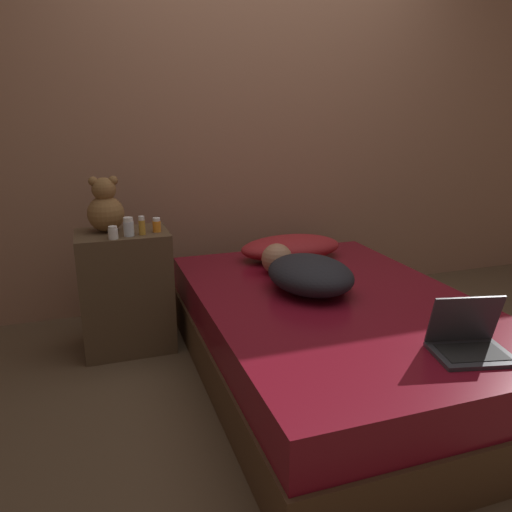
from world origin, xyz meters
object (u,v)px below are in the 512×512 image
at_px(pillow, 291,247).
at_px(bottle_clear, 129,227).
at_px(bottle_white, 113,233).
at_px(teddy_bear, 105,208).
at_px(person_lying, 306,272).
at_px(bottle_amber, 142,226).
at_px(bottle_orange, 157,225).
at_px(laptop, 469,341).

distance_m(pillow, bottle_clear, 1.01).
relative_size(pillow, bottle_white, 9.60).
relative_size(teddy_bear, bottle_white, 4.51).
bearing_deg(person_lying, bottle_clear, 144.25).
relative_size(bottle_amber, bottle_orange, 1.29).
bearing_deg(bottle_white, bottle_clear, 24.66).
bearing_deg(laptop, bottle_white, 147.72).
height_order(pillow, bottle_clear, bottle_clear).
distance_m(bottle_clear, bottle_orange, 0.16).
height_order(person_lying, bottle_orange, bottle_orange).
height_order(pillow, bottle_white, bottle_white).
distance_m(pillow, bottle_white, 1.09).
height_order(person_lying, teddy_bear, teddy_bear).
xyz_separation_m(bottle_amber, bottle_orange, (0.08, 0.04, -0.01)).
bearing_deg(bottle_orange, person_lying, -33.04).
bearing_deg(bottle_amber, laptop, -49.79).
bearing_deg(pillow, teddy_bear, 178.86).
distance_m(bottle_clear, bottle_amber, 0.07).
bearing_deg(teddy_bear, bottle_white, -83.41).
xyz_separation_m(pillow, bottle_amber, (-0.91, -0.12, 0.23)).
bearing_deg(teddy_bear, pillow, -1.14).
height_order(pillow, teddy_bear, teddy_bear).
xyz_separation_m(bottle_clear, bottle_orange, (0.15, 0.05, -0.01)).
bearing_deg(bottle_white, person_lying, -21.55).
bearing_deg(teddy_bear, bottle_amber, -38.83).
xyz_separation_m(teddy_bear, bottle_white, (0.02, -0.18, -0.10)).
xyz_separation_m(laptop, bottle_white, (-1.22, 1.22, 0.24)).
height_order(bottle_amber, bottle_white, bottle_amber).
xyz_separation_m(person_lying, laptop, (0.29, -0.85, -0.04)).
relative_size(teddy_bear, bottle_clear, 3.02).
bearing_deg(bottle_orange, bottle_clear, -163.15).
height_order(person_lying, laptop, laptop).
distance_m(bottle_amber, bottle_white, 0.16).
height_order(laptop, bottle_amber, bottle_amber).
bearing_deg(bottle_amber, pillow, 7.39).
bearing_deg(bottle_amber, teddy_bear, 141.17).
bearing_deg(laptop, bottle_amber, 142.89).
distance_m(laptop, bottle_orange, 1.65).
relative_size(person_lying, teddy_bear, 2.30).
bearing_deg(person_lying, teddy_bear, 139.67).
bearing_deg(laptop, bottle_orange, 139.80).
bearing_deg(bottle_clear, laptop, -47.84).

